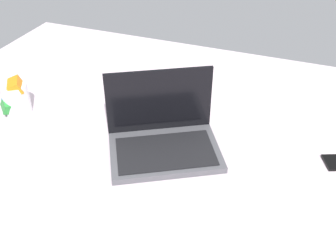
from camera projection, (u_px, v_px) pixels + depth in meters
bed_mattress at (152, 152)px, 136.74cm from camera, size 180.00×140.00×18.00cm
laptop at (163, 136)px, 121.78cm from camera, size 40.07×36.35×23.00cm
snack_cup at (16, 98)px, 137.17cm from camera, size 9.98×10.48×13.93cm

